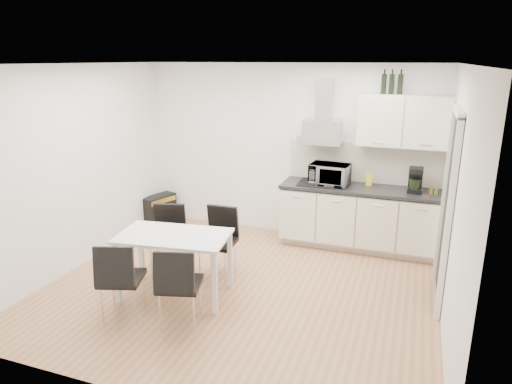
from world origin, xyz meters
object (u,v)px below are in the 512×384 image
kitchenette (363,193)px  chair_far_left (167,241)px  chair_near_left (122,279)px  chair_far_right (217,244)px  dining_table (174,243)px  chair_near_right (180,285)px  floor_speaker (221,217)px  guitar_amp (159,209)px

kitchenette → chair_far_left: 2.80m
kitchenette → chair_near_left: kitchenette is taller
kitchenette → chair_far_right: kitchenette is taller
kitchenette → dining_table: (-1.84, -2.14, -0.18)m
dining_table → chair_near_right: size_ratio=1.50×
dining_table → chair_far_left: bearing=121.2°
chair_far_right → chair_near_left: (-0.55, -1.21, 0.00)m
chair_far_right → floor_speaker: size_ratio=3.30×
chair_near_left → kitchenette: bearing=34.6°
chair_far_left → chair_far_right: bearing=177.0°
dining_table → chair_near_left: 0.70m
guitar_amp → chair_far_right: bearing=-22.7°
chair_far_right → chair_near_right: bearing=92.9°
chair_far_left → floor_speaker: size_ratio=3.30×
kitchenette → dining_table: size_ratio=1.91×
floor_speaker → guitar_amp: bearing=-142.7°
guitar_amp → dining_table: bearing=-37.1°
chair_far_left → floor_speaker: (-0.08, 1.85, -0.31)m
chair_far_right → kitchenette: bearing=-137.2°
chair_far_right → chair_near_right: 1.12m
kitchenette → guitar_amp: bearing=-178.5°
kitchenette → chair_far_left: kitchenette is taller
chair_far_left → chair_near_right: bearing=110.3°
kitchenette → chair_near_right: 3.07m
floor_speaker → chair_far_left: bearing=-64.0°
kitchenette → chair_far_left: bearing=-142.6°
chair_far_left → chair_near_left: size_ratio=1.00×
chair_near_left → floor_speaker: size_ratio=3.30×
dining_table → floor_speaker: size_ratio=4.96×
dining_table → chair_near_right: chair_near_right is taller
kitchenette → chair_near_left: bearing=-127.6°
chair_far_right → guitar_amp: 2.27m
kitchenette → chair_far_right: (-1.57, -1.54, -0.39)m
kitchenette → floor_speaker: (-2.28, 0.17, -0.70)m
kitchenette → floor_speaker: kitchenette is taller
dining_table → chair_far_right: 0.69m
chair_far_left → guitar_amp: 1.95m
chair_near_left → dining_table: bearing=47.1°
floor_speaker → chair_far_right: bearing=-44.0°
chair_near_right → guitar_amp: chair_near_right is taller
chair_far_left → chair_near_right: (0.71, -0.98, 0.00)m
dining_table → chair_near_right: (0.35, -0.52, -0.21)m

